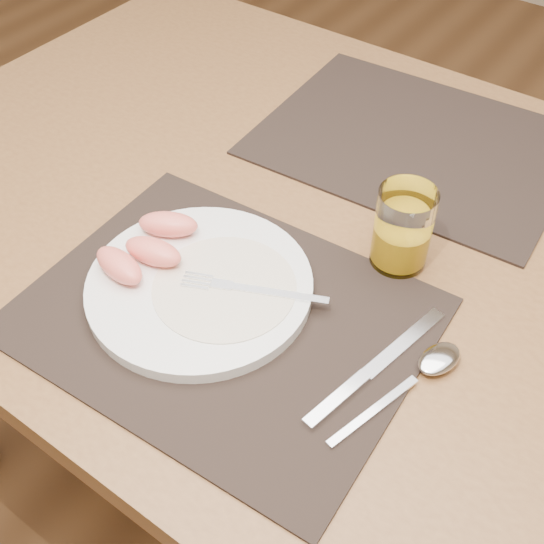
{
  "coord_description": "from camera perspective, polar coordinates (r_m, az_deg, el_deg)",
  "views": [
    {
      "loc": [
        0.32,
        -0.6,
        1.36
      ],
      "look_at": [
        -0.01,
        -0.14,
        0.77
      ],
      "focal_mm": 45.0,
      "sensor_mm": 36.0,
      "label": 1
    }
  ],
  "objects": [
    {
      "name": "table",
      "position": [
        0.97,
        5.48,
        0.42
      ],
      "size": [
        1.4,
        0.9,
        0.75
      ],
      "color": "brown",
      "rests_on": "ground"
    },
    {
      "name": "plate",
      "position": [
        0.82,
        -6.06,
        -1.17
      ],
      "size": [
        0.27,
        0.27,
        0.02
      ],
      "primitive_type": "cylinder",
      "color": "white",
      "rests_on": "placemat_near"
    },
    {
      "name": "knife",
      "position": [
        0.74,
        7.86,
        -8.52
      ],
      "size": [
        0.06,
        0.22,
        0.01
      ],
      "color": "silver",
      "rests_on": "placemat_near"
    },
    {
      "name": "placemat_far",
      "position": [
        1.07,
        11.84,
        10.6
      ],
      "size": [
        0.47,
        0.38,
        0.0
      ],
      "primitive_type": "cube",
      "rotation": [
        0.0,
        0.0,
        0.06
      ],
      "color": "black",
      "rests_on": "table"
    },
    {
      "name": "grapefruit_wedges",
      "position": [
        0.84,
        -10.39,
        2.1
      ],
      "size": [
        0.1,
        0.15,
        0.03
      ],
      "color": "#F67864",
      "rests_on": "plate"
    },
    {
      "name": "fork",
      "position": [
        0.8,
        -2.57,
        -1.35
      ],
      "size": [
        0.17,
        0.09,
        0.0
      ],
      "color": "silver",
      "rests_on": "plate"
    },
    {
      "name": "spoon",
      "position": [
        0.76,
        13.06,
        -7.67
      ],
      "size": [
        0.07,
        0.19,
        0.01
      ],
      "color": "silver",
      "rests_on": "placemat_near"
    },
    {
      "name": "plate_dressing",
      "position": [
        0.8,
        -4.01,
        -1.24
      ],
      "size": [
        0.17,
        0.17,
        0.0
      ],
      "color": "white",
      "rests_on": "plate"
    },
    {
      "name": "placemat_near",
      "position": [
        0.8,
        -4.07,
        -3.71
      ],
      "size": [
        0.47,
        0.37,
        0.0
      ],
      "primitive_type": "cube",
      "rotation": [
        0.0,
        0.0,
        0.05
      ],
      "color": "black",
      "rests_on": "table"
    },
    {
      "name": "juice_glass",
      "position": [
        0.84,
        10.84,
        3.35
      ],
      "size": [
        0.07,
        0.07,
        0.11
      ],
      "color": "white",
      "rests_on": "placemat_near"
    },
    {
      "name": "ground",
      "position": [
        1.52,
        3.67,
        -17.46
      ],
      "size": [
        5.0,
        5.0,
        0.0
      ],
      "primitive_type": "plane",
      "color": "brown",
      "rests_on": "ground"
    }
  ]
}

